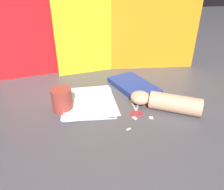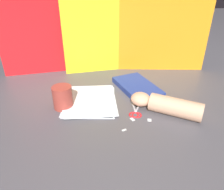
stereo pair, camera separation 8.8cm
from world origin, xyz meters
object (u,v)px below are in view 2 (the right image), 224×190
at_px(scissors, 136,111).
at_px(mug, 63,97).
at_px(hand_forearm, 167,105).
at_px(paper_stack, 90,100).
at_px(book_closed, 137,87).

height_order(scissors, mug, mug).
bearing_deg(mug, hand_forearm, -8.20).
relative_size(paper_stack, scissors, 2.14).
height_order(paper_stack, book_closed, book_closed).
bearing_deg(scissors, paper_stack, 153.95).
bearing_deg(mug, scissors, -9.57).
bearing_deg(paper_stack, hand_forearm, -18.31).
bearing_deg(book_closed, paper_stack, -154.85).
bearing_deg(scissors, book_closed, 80.15).
height_order(paper_stack, mug, mug).
bearing_deg(hand_forearm, scissors, 175.18).
bearing_deg(paper_stack, scissors, -26.05).
relative_size(book_closed, scissors, 2.21).
relative_size(paper_stack, mug, 2.95).
distance_m(book_closed, hand_forearm, 0.25).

